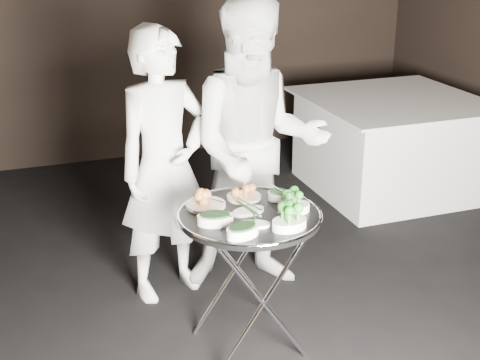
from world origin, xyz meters
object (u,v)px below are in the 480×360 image
object	(u,v)px
serving_tray	(250,216)
waiter_right	(257,147)
tray_stand	(249,275)
waiter_left	(164,166)
dining_table	(391,144)

from	to	relation	value
serving_tray	waiter_right	distance (m)	0.75
serving_tray	waiter_right	xyz separation A→B (m)	(0.30, 0.67, 0.13)
tray_stand	waiter_left	distance (m)	0.90
serving_tray	dining_table	world-z (taller)	dining_table
serving_tray	waiter_left	distance (m)	0.80
dining_table	waiter_right	bearing A→B (deg)	-146.43
dining_table	tray_stand	bearing A→B (deg)	-138.01
tray_stand	serving_tray	size ratio (longest dim) A/B	1.05
tray_stand	waiter_left	size ratio (longest dim) A/B	0.47
waiter_left	serving_tray	bearing A→B (deg)	-88.53
serving_tray	waiter_right	size ratio (longest dim) A/B	0.41
tray_stand	waiter_right	world-z (taller)	waiter_right
waiter_right	dining_table	size ratio (longest dim) A/B	1.28
tray_stand	waiter_left	bearing A→B (deg)	109.79
serving_tray	waiter_right	bearing A→B (deg)	65.98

